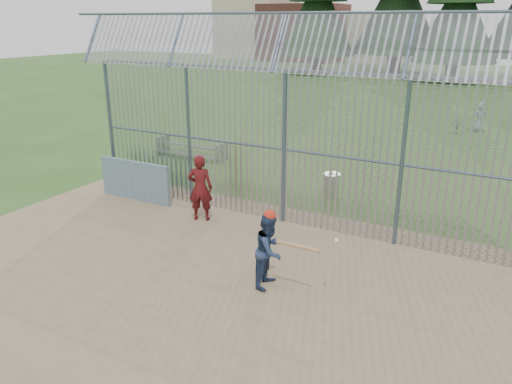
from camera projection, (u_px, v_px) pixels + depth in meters
The scene contains 12 objects.
ground at pixel (211, 277), 10.56m from camera, with size 120.00×120.00×0.00m, color #2D511E.
dirt_infield at pixel (197, 287), 10.15m from camera, with size 14.00×10.00×0.02m, color #756047.
dugout_wall at pixel (135, 181), 14.85m from camera, with size 2.50×0.12×1.20m, color #38566B.
batter at pixel (269, 250), 9.98m from camera, with size 0.75×0.58×1.54m, color navy.
onlooker at pixel (200, 188), 13.27m from camera, with size 0.66×0.43×1.80m, color maroon.
bg_kid_standing at pixel (480, 117), 23.98m from camera, with size 0.69×0.45×1.40m, color slate.
bg_kid_seated at pixel (456, 126), 23.41m from camera, with size 0.49×0.20×0.83m, color slate.
batting_gear at pixel (278, 223), 9.65m from camera, with size 1.57×0.32×0.61m.
trash_can at pixel (331, 185), 15.21m from camera, with size 0.56×0.56×0.82m.
bleacher at pixel (191, 147), 19.63m from camera, with size 3.00×0.95×0.72m.
backstop_fence at pixel (352, 144), 11.81m from camera, with size 20.09×0.81×5.30m.
distant_buildings at pixel (300, 32), 66.71m from camera, with size 26.50×10.50×8.00m.
Camera 1 is at (5.35, -7.77, 5.17)m, focal length 35.00 mm.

